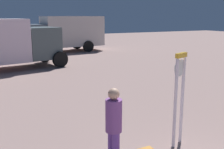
% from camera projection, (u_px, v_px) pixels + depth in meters
% --- Properties ---
extents(standing_clock, '(0.39, 0.22, 2.12)m').
position_uv_depth(standing_clock, '(179.00, 91.00, 5.97)').
color(standing_clock, white).
rests_on(standing_clock, ground_plane).
extents(person_near_clock, '(0.31, 0.31, 1.62)m').
position_uv_depth(person_near_clock, '(114.00, 125.00, 5.03)').
color(person_near_clock, '#6D4099').
rests_on(person_near_clock, ground_plane).
extents(box_truck_far, '(7.22, 2.97, 2.89)m').
position_uv_depth(box_truck_far, '(64.00, 32.00, 22.20)').
color(box_truck_far, beige).
rests_on(box_truck_far, ground_plane).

